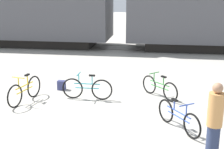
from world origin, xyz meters
TOP-DOWN VIEW (x-y plane):
  - ground_plane at (0.00, 0.00)m, footprint 80.00×80.00m
  - rail_near at (0.00, 11.04)m, footprint 69.38×0.07m
  - rail_far at (0.00, 12.47)m, footprint 69.38×0.07m
  - bicycle_yellow at (-1.83, 1.87)m, footprint 0.49×1.75m
  - bicycle_teal at (0.11, 2.42)m, footprint 1.71×0.46m
  - bicycle_blue at (2.98, 0.51)m, footprint 1.04×1.47m
  - bicycle_green at (2.49, 2.97)m, footprint 1.20×1.22m
  - person_in_tan at (3.63, -0.88)m, footprint 0.33×0.33m
  - backpack at (-1.05, 3.27)m, footprint 0.28×0.20m

SIDE VIEW (x-z plane):
  - ground_plane at x=0.00m, z-range 0.00..0.00m
  - rail_near at x=0.00m, z-range 0.00..0.01m
  - rail_far at x=0.00m, z-range 0.00..0.01m
  - backpack at x=-1.05m, z-range 0.00..0.34m
  - bicycle_green at x=2.49m, z-range -0.06..0.76m
  - bicycle_blue at x=2.98m, z-range -0.06..0.76m
  - bicycle_teal at x=0.11m, z-range -0.07..0.82m
  - bicycle_yellow at x=-1.83m, z-range -0.07..0.85m
  - person_in_tan at x=3.63m, z-range 0.01..1.75m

